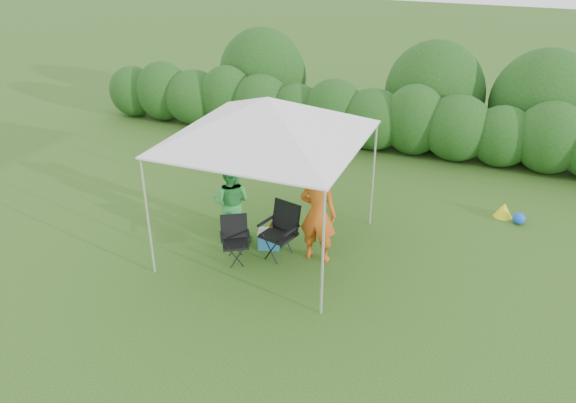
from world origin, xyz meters
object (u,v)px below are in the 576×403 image
at_px(woman, 231,203).
at_px(canopy, 268,119).
at_px(cooler, 269,239).
at_px(chair_right, 282,227).
at_px(man, 318,214).
at_px(chair_left, 235,236).

bearing_deg(woman, canopy, 171.52).
bearing_deg(cooler, canopy, 81.69).
height_order(canopy, cooler, canopy).
bearing_deg(woman, cooler, 169.38).
relative_size(woman, cooler, 3.29).
xyz_separation_m(chair_right, woman, (-1.05, 0.13, 0.22)).
bearing_deg(man, cooler, -1.50).
relative_size(chair_right, woman, 0.63).
height_order(chair_right, woman, woman).
distance_m(chair_right, cooler, 0.50).
distance_m(chair_right, woman, 1.08).
distance_m(canopy, woman, 1.85).
distance_m(canopy, chair_right, 1.94).
distance_m(canopy, man, 1.83).
bearing_deg(chair_left, chair_right, 2.96).
distance_m(chair_left, man, 1.50).
distance_m(man, cooler, 1.18).
relative_size(chair_right, man, 0.55).
xyz_separation_m(man, woman, (-1.69, 0.05, -0.12)).
bearing_deg(chair_right, man, 22.05).
relative_size(canopy, chair_left, 3.78).
bearing_deg(canopy, chair_left, -122.75).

